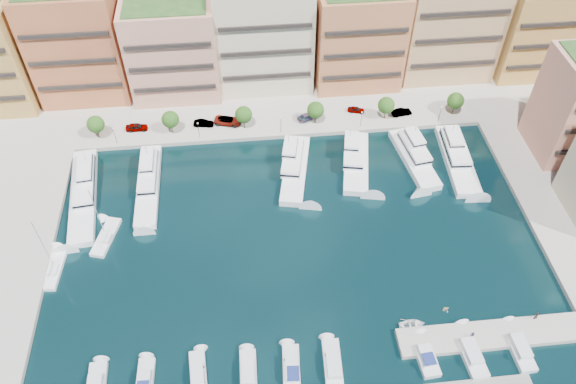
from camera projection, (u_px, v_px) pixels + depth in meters
The scene contains 46 objects.
ground at pixel (297, 245), 104.69m from camera, with size 400.00×400.00×0.00m, color black.
north_quay at pixel (270, 58), 146.78m from camera, with size 220.00×64.00×2.00m, color #9E998E.
finger_pier at pixel (494, 336), 91.87m from camera, with size 32.00×5.00×2.00m, color #9E998E.
apartment_1 at pixel (78, 40), 126.43m from camera, with size 20.00×16.50×26.80m.
apartment_2 at pixel (172, 47), 128.01m from camera, with size 20.00×15.50×22.80m.
apartment_3 at pixel (263, 32), 129.75m from camera, with size 22.00×16.50×25.80m.
apartment_4 at pixel (358, 35), 130.67m from camera, with size 20.00×15.50×23.80m.
apartment_5 at pixel (449, 20), 132.48m from camera, with size 22.00×16.50×26.80m.
apartment_6 at pixel (539, 27), 134.13m from camera, with size 20.00×15.50×22.80m.
tree_0 at pixel (96, 124), 121.15m from camera, with size 3.80×3.80×5.65m.
tree_1 at pixel (170, 119), 122.28m from camera, with size 3.80×3.80×5.65m.
tree_2 at pixel (244, 115), 123.40m from camera, with size 3.80×3.80×5.65m.
tree_3 at pixel (316, 110), 124.53m from camera, with size 3.80×3.80×5.65m.
tree_4 at pixel (386, 105), 125.65m from camera, with size 3.80×3.80×5.65m.
tree_5 at pixel (456, 101), 126.78m from camera, with size 3.80×3.80×5.65m.
lamppost_0 at pixel (114, 133), 120.54m from camera, with size 0.30×0.30×4.20m.
lamppost_1 at pixel (198, 128), 121.81m from camera, with size 0.30×0.30×4.20m.
lamppost_2 at pixel (281, 122), 123.07m from camera, with size 0.30×0.30×4.20m.
lamppost_3 at pixel (361, 117), 124.34m from camera, with size 0.30×0.30×4.20m.
lamppost_4 at pixel (441, 111), 125.61m from camera, with size 0.30×0.30×4.20m.
yacht_0 at pixel (84, 190), 112.64m from camera, with size 7.30×25.95×7.30m.
yacht_1 at pixel (149, 181), 114.52m from camera, with size 4.36×22.60×7.30m.
yacht_3 at pixel (295, 165), 117.52m from camera, with size 8.50×20.17×7.30m.
yacht_4 at pixel (356, 159), 118.94m from camera, with size 8.48×18.83×7.30m.
yacht_5 at pixel (414, 155), 119.71m from camera, with size 7.15×18.87×7.30m.
yacht_6 at pixel (457, 156), 119.56m from camera, with size 6.60×21.25×7.30m.
cruiser_1 at pixel (145, 384), 85.73m from camera, with size 2.83×8.25×2.66m.
cruiser_2 at pixel (199, 379), 86.32m from camera, with size 3.11×9.21×2.55m.
cruiser_3 at pixel (248, 374), 86.87m from camera, with size 2.75×7.85×2.55m.
cruiser_4 at pixel (291, 370), 87.32m from camera, with size 3.23×8.30×2.66m.
cruiser_5 at pixel (333, 366), 87.80m from camera, with size 3.23×8.96×2.55m.
cruiser_7 at pixel (426, 356), 88.83m from camera, with size 3.31×7.31×2.66m.
cruiser_8 at pixel (470, 352), 89.35m from camera, with size 3.63×9.33×2.55m.
cruiser_9 at pixel (518, 347), 89.92m from camera, with size 3.11×8.75×2.55m.
sailboat_2 at pixel (106, 238), 105.51m from camera, with size 5.06×9.54×13.20m.
sailboat_1 at pixel (54, 269), 100.61m from camera, with size 3.55×9.38×13.20m.
tender_1 at pixel (446, 309), 94.97m from camera, with size 1.17×1.36×0.72m, color beige.
tender_0 at pixel (412, 325), 92.77m from camera, with size 3.14×4.40×0.91m, color white.
car_0 at pixel (137, 127), 125.02m from camera, with size 1.95×4.86×1.65m, color gray.
car_1 at pixel (203, 123), 126.05m from camera, with size 1.54×4.43×1.46m, color gray.
car_2 at pixel (228, 121), 126.50m from camera, with size 2.81×6.09×1.69m, color gray.
car_3 at pixel (308, 116), 127.71m from camera, with size 2.04×5.02×1.46m, color gray.
car_4 at pixel (356, 110), 129.50m from camera, with size 1.56×3.88×1.32m, color gray.
car_5 at pixel (402, 112), 128.69m from camera, with size 1.60×4.60×1.52m, color gray.
person_0 at pixel (473, 335), 90.00m from camera, with size 0.61×0.40×1.66m, color #252B4B.
person_1 at pixel (536, 316), 92.40m from camera, with size 0.82×0.64×1.68m, color brown.
Camera 1 is at (-8.23, -63.67, 83.31)m, focal length 35.00 mm.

